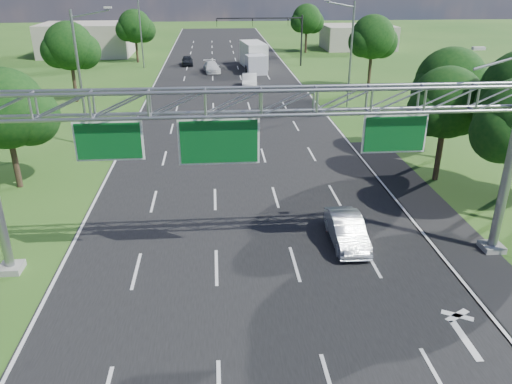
{
  "coord_description": "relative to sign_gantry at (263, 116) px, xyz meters",
  "views": [
    {
      "loc": [
        -1.62,
        -7.98,
        12.27
      ],
      "look_at": [
        0.11,
        12.7,
        3.17
      ],
      "focal_mm": 35.0,
      "sensor_mm": 36.0,
      "label": 1
    }
  ],
  "objects": [
    {
      "name": "ground",
      "position": [
        -0.33,
        18.0,
        -6.89
      ],
      "size": [
        220.0,
        220.0,
        0.0
      ],
      "primitive_type": "plane",
      "color": "#275419",
      "rests_on": "ground"
    },
    {
      "name": "road",
      "position": [
        -0.33,
        18.0,
        -6.89
      ],
      "size": [
        18.0,
        180.0,
        0.02
      ],
      "primitive_type": "cube",
      "color": "black",
      "rests_on": "ground"
    },
    {
      "name": "road_flare",
      "position": [
        9.87,
        2.0,
        -6.89
      ],
      "size": [
        3.0,
        30.0,
        0.02
      ],
      "primitive_type": "cube",
      "color": "black",
      "rests_on": "ground"
    },
    {
      "name": "sign_gantry",
      "position": [
        0.0,
        0.0,
        0.0
      ],
      "size": [
        23.5,
        1.0,
        9.56
      ],
      "color": "gray",
      "rests_on": "ground"
    },
    {
      "name": "traffic_signal",
      "position": [
        7.15,
        53.0,
        -1.72
      ],
      "size": [
        12.21,
        0.24,
        7.0
      ],
      "color": "black",
      "rests_on": "ground"
    },
    {
      "name": "streetlight_l_near",
      "position": [
        -11.63,
        18.0,
        -1.31
      ],
      "size": [
        2.97,
        0.22,
        10.16
      ],
      "color": "gray",
      "rests_on": "ground"
    },
    {
      "name": "streetlight_l_far",
      "position": [
        -11.63,
        53.0,
        -1.31
      ],
      "size": [
        2.97,
        0.22,
        10.16
      ],
      "color": "gray",
      "rests_on": "ground"
    },
    {
      "name": "streetlight_r_mid",
      "position": [
        10.97,
        28.0,
        -1.31
      ],
      "size": [
        2.97,
        0.22,
        10.16
      ],
      "color": "gray",
      "rests_on": "ground"
    },
    {
      "name": "tree_cluster_right",
      "position": [
        14.47,
        7.19,
        -1.58
      ],
      "size": [
        9.91,
        14.6,
        8.68
      ],
      "color": "#2D2116",
      "rests_on": "ground"
    },
    {
      "name": "tree_verge_la",
      "position": [
        -14.25,
        10.04,
        -2.13
      ],
      "size": [
        5.76,
        4.8,
        7.4
      ],
      "color": "#2D2116",
      "rests_on": "ground"
    },
    {
      "name": "tree_verge_lb",
      "position": [
        -16.25,
        33.04,
        -1.48
      ],
      "size": [
        5.76,
        4.8,
        8.06
      ],
      "color": "#2D2116",
      "rests_on": "ground"
    },
    {
      "name": "tree_verge_lc",
      "position": [
        -13.25,
        58.04,
        -1.92
      ],
      "size": [
        5.76,
        4.8,
        7.62
      ],
      "color": "#2D2116",
      "rests_on": "ground"
    },
    {
      "name": "tree_verge_rd",
      "position": [
        15.75,
        36.04,
        -1.26
      ],
      "size": [
        5.76,
        4.8,
        8.28
      ],
      "color": "#2D2116",
      "rests_on": "ground"
    },
    {
      "name": "tree_verge_re",
      "position": [
        13.75,
        66.04,
        -1.7
      ],
      "size": [
        5.76,
        4.8,
        7.84
      ],
      "color": "#2D2116",
      "rests_on": "ground"
    },
    {
      "name": "building_left",
      "position": [
        -22.33,
        66.0,
        -4.39
      ],
      "size": [
        14.0,
        10.0,
        5.0
      ],
      "primitive_type": "cube",
      "color": "#A89F8D",
      "rests_on": "ground"
    },
    {
      "name": "building_right",
      "position": [
        23.67,
        70.0,
        -4.89
      ],
      "size": [
        12.0,
        9.0,
        4.0
      ],
      "primitive_type": "cube",
      "color": "#A89F8D",
      "rests_on": "ground"
    },
    {
      "name": "silver_sedan",
      "position": [
        4.3,
        1.25,
        -6.18
      ],
      "size": [
        1.59,
        4.34,
        1.42
      ],
      "primitive_type": "imported",
      "rotation": [
        0.0,
        0.0,
        -0.02
      ],
      "color": "silver",
      "rests_on": "ground"
    },
    {
      "name": "car_queue_a",
      "position": [
        -2.22,
        48.82,
        -6.19
      ],
      "size": [
        2.57,
        5.02,
        1.39
      ],
      "primitive_type": "imported",
      "rotation": [
        0.0,
        0.0,
        0.13
      ],
      "color": "white",
      "rests_on": "ground"
    },
    {
      "name": "car_queue_c",
      "position": [
        -5.75,
        54.81,
        -6.23
      ],
      "size": [
        1.81,
        4.0,
        1.33
      ],
      "primitive_type": "imported",
      "rotation": [
        0.0,
        0.0,
        0.06
      ],
      "color": "black",
      "rests_on": "ground"
    },
    {
      "name": "car_queue_d",
      "position": [
        2.17,
        38.41,
        -6.1
      ],
      "size": [
        1.98,
        4.89,
        1.58
      ],
      "primitive_type": "imported",
      "rotation": [
        0.0,
        0.0,
        -0.07
      ],
      "color": "silver",
      "rests_on": "ground"
    },
    {
      "name": "box_truck",
      "position": [
        3.68,
        50.65,
        -5.2
      ],
      "size": [
        3.56,
        9.62,
        3.53
      ],
      "rotation": [
        0.0,
        0.0,
        0.13
      ],
      "color": "silver",
      "rests_on": "ground"
    }
  ]
}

